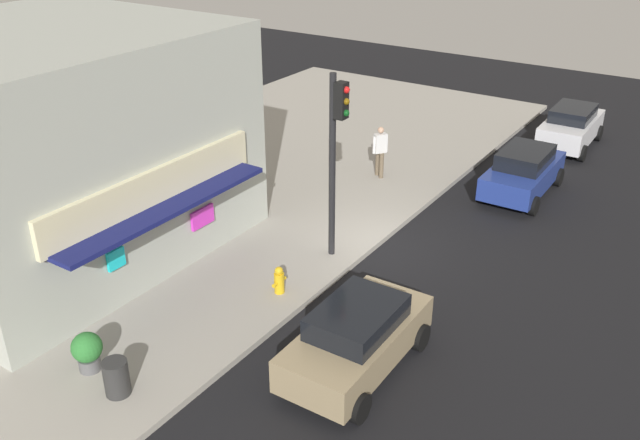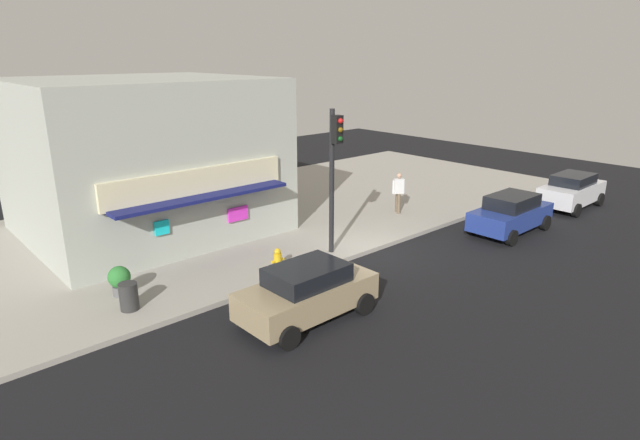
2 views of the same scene
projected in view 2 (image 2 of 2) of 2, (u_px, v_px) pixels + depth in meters
ground_plane at (372, 253)px, 19.77m from camera, size 48.34×48.34×0.00m
sidewalk at (267, 213)px, 24.44m from camera, size 32.23×13.23×0.16m
corner_building at (144, 156)px, 21.16m from camera, size 9.04×9.26×6.07m
traffic_light at (334, 163)px, 18.36m from camera, size 0.32×0.58×5.18m
fire_hydrant at (278, 259)px, 17.76m from camera, size 0.50×0.26×0.74m
trash_can at (129, 297)px, 14.94m from camera, size 0.52×0.52×0.80m
pedestrian at (398, 191)px, 23.87m from camera, size 0.54×0.47×1.84m
potted_plant_by_doorway at (119, 279)px, 15.81m from camera, size 0.66×0.66×0.92m
parked_car_blue at (511, 213)px, 21.77m from camera, size 4.03×1.98×1.61m
parked_car_tan at (307, 292)px, 14.61m from camera, size 3.98×2.02×1.60m
parked_car_white at (572, 191)px, 25.29m from camera, size 3.94×1.99×1.64m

